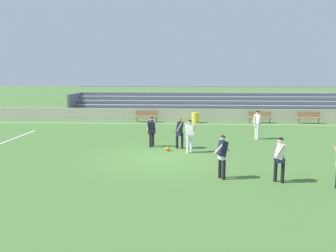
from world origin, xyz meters
name	(u,v)px	position (x,y,z in m)	size (l,w,h in m)	color
ground_plane	(161,158)	(0.00, 0.00, 0.00)	(160.00, 160.00, 0.00)	#477033
field_line_sideline	(171,124)	(0.00, 10.72, 0.00)	(44.00, 0.12, 0.01)	white
field_line_penalty_mark	(19,136)	(-9.30, 4.87, 0.00)	(0.12, 4.40, 0.01)	white
sideline_wall	(173,115)	(0.00, 12.51, 0.50)	(48.00, 0.16, 1.00)	beige
bleacher_stand	(214,104)	(3.66, 15.39, 1.12)	(25.76, 3.96, 2.64)	#B2B2B7
bench_far_right	(147,115)	(-2.05, 11.61, 0.55)	(1.80, 0.40, 0.90)	#99754C
bench_near_bin	(309,116)	(10.74, 11.61, 0.55)	(1.80, 0.40, 0.90)	#99754C
bench_centre_sideline	(260,116)	(6.95, 11.61, 0.55)	(1.80, 0.40, 0.90)	#99754C
trash_bin	(195,118)	(1.86, 11.37, 0.40)	(0.58, 0.58, 0.81)	yellow
player_white_overlapping	(190,133)	(1.35, 1.15, 0.99)	(0.45, 0.51, 1.67)	white
player_dark_dropping_back	(152,129)	(-0.68, 2.41, 0.97)	(0.50, 0.44, 1.64)	black
player_dark_deep_cover	(180,130)	(0.83, 2.06, 0.96)	(0.43, 0.58, 1.63)	black
player_white_wide_right	(257,122)	(5.41, 4.88, 1.03)	(0.63, 0.50, 1.72)	white
player_dark_wide_left	(222,153)	(2.55, -3.03, 1.01)	(0.66, 0.51, 1.69)	black
player_white_pressing_high	(280,156)	(4.60, -3.34, 1.00)	(0.44, 0.47, 1.68)	black
soccer_ball	(168,149)	(0.23, 1.44, 0.11)	(0.22, 0.22, 0.22)	orange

